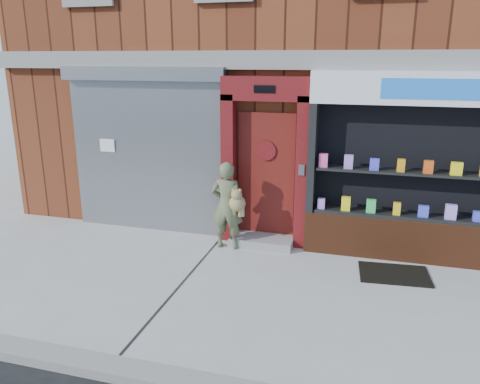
% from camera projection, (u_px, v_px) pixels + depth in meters
% --- Properties ---
extents(ground, '(80.00, 80.00, 0.00)m').
position_uv_depth(ground, '(287.00, 296.00, 6.51)').
color(ground, '#9E9E99').
rests_on(ground, ground).
extents(building, '(12.00, 8.16, 8.00)m').
position_uv_depth(building, '(337.00, 22.00, 10.94)').
color(building, '#5A2614').
rests_on(building, ground).
extents(shutter_bay, '(3.10, 0.30, 3.04)m').
position_uv_depth(shutter_bay, '(147.00, 141.00, 8.59)').
color(shutter_bay, gray).
rests_on(shutter_bay, ground).
extents(red_door_bay, '(1.52, 0.58, 2.90)m').
position_uv_depth(red_door_bay, '(265.00, 162.00, 8.02)').
color(red_door_bay, '#4B0C0F').
rests_on(red_door_bay, ground).
extents(pharmacy_bay, '(3.50, 0.41, 3.00)m').
position_uv_depth(pharmacy_bay, '(419.00, 178.00, 7.35)').
color(pharmacy_bay, '#5B2B15').
rests_on(pharmacy_bay, ground).
extents(woman, '(0.62, 0.38, 1.53)m').
position_uv_depth(woman, '(228.00, 205.00, 7.95)').
color(woman, '#5A6140').
rests_on(woman, ground).
extents(doormat, '(1.09, 0.80, 0.03)m').
position_uv_depth(doormat, '(394.00, 274.00, 7.13)').
color(doormat, black).
rests_on(doormat, ground).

